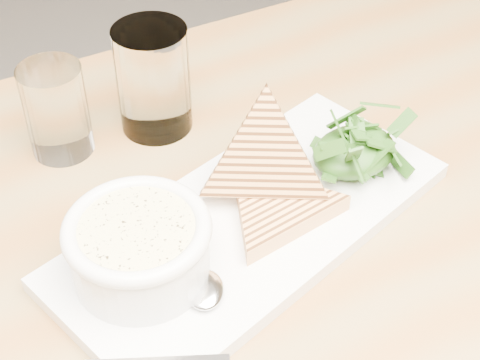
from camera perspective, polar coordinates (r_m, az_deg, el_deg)
table_top at (r=0.69m, az=-2.01°, el=-8.98°), size 1.32×0.95×0.04m
table_leg_br at (r=1.41m, az=9.54°, el=1.11°), size 0.06×0.06×0.72m
platter at (r=0.71m, az=0.93°, el=-3.39°), size 0.42×0.24×0.02m
soup_bowl at (r=0.64m, az=-7.77°, el=-5.70°), size 0.12×0.12×0.05m
soup at (r=0.62m, az=-8.01°, el=-3.91°), size 0.10×0.10×0.01m
bowl_rim at (r=0.62m, az=-8.03°, el=-3.78°), size 0.13×0.13×0.01m
sandwich_flat at (r=0.70m, az=2.87°, el=-2.21°), size 0.15×0.15×0.02m
sandwich_lean at (r=0.69m, az=1.94°, el=1.62°), size 0.19×0.19×0.16m
salad_base at (r=0.76m, az=8.84°, el=2.20°), size 0.09×0.07×0.04m
arugula_pile at (r=0.75m, az=8.92°, el=2.74°), size 0.11×0.10×0.05m
spoon_bowl at (r=0.64m, az=-2.75°, el=-8.48°), size 0.05×0.06×0.01m
glass_near at (r=0.80m, az=-14.05°, el=5.26°), size 0.07×0.07×0.10m
glass_far at (r=0.81m, az=-6.75°, el=7.74°), size 0.08×0.08×0.12m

